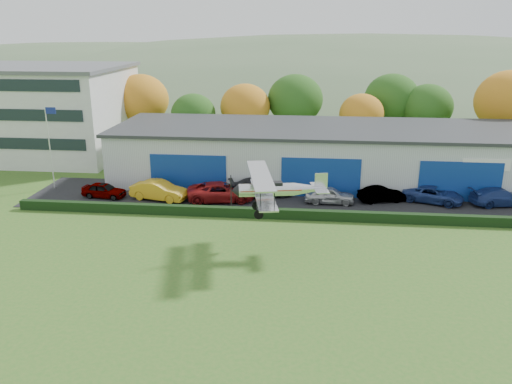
# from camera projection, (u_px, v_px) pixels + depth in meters

# --- Properties ---
(ground) EXTENTS (300.00, 300.00, 0.00)m
(ground) POSITION_uv_depth(u_px,v_px,m) (226.00, 330.00, 26.24)
(ground) COLOR #306620
(ground) RESTS_ON ground
(apron) EXTENTS (48.00, 9.00, 0.05)m
(apron) POSITION_uv_depth(u_px,v_px,m) (297.00, 200.00, 45.81)
(apron) COLOR black
(apron) RESTS_ON ground
(hedge) EXTENTS (46.00, 0.60, 0.80)m
(hedge) POSITION_uv_depth(u_px,v_px,m) (296.00, 214.00, 41.15)
(hedge) COLOR black
(hedge) RESTS_ON ground
(hangar) EXTENTS (40.60, 12.60, 5.30)m
(hangar) POSITION_uv_depth(u_px,v_px,m) (320.00, 153.00, 51.41)
(hangar) COLOR #B2B7BC
(hangar) RESTS_ON ground
(office_block) EXTENTS (20.60, 15.60, 10.40)m
(office_block) POSITION_uv_depth(u_px,v_px,m) (37.00, 111.00, 60.56)
(office_block) COLOR silver
(office_block) RESTS_ON ground
(flagpole) EXTENTS (1.05, 0.10, 8.00)m
(flagpole) POSITION_uv_depth(u_px,v_px,m) (50.00, 139.00, 47.57)
(flagpole) COLOR silver
(flagpole) RESTS_ON ground
(tree_belt) EXTENTS (75.70, 13.22, 10.12)m
(tree_belt) POSITION_uv_depth(u_px,v_px,m) (285.00, 104.00, 62.89)
(tree_belt) COLOR #3D2614
(tree_belt) RESTS_ON ground
(distant_hills) EXTENTS (430.00, 196.00, 56.00)m
(distant_hills) POSITION_uv_depth(u_px,v_px,m) (284.00, 118.00, 163.21)
(distant_hills) COLOR #4C6642
(distant_hills) RESTS_ON ground
(car_0) EXTENTS (4.08, 2.03, 1.33)m
(car_0) POSITION_uv_depth(u_px,v_px,m) (104.00, 190.00, 46.15)
(car_0) COLOR gray
(car_0) RESTS_ON apron
(car_1) EXTENTS (5.36, 2.90, 1.68)m
(car_1) POSITION_uv_depth(u_px,v_px,m) (159.00, 190.00, 45.50)
(car_1) COLOR gold
(car_1) RESTS_ON apron
(car_2) EXTENTS (6.29, 3.75, 1.64)m
(car_2) POSITION_uv_depth(u_px,v_px,m) (221.00, 192.00, 45.20)
(car_2) COLOR maroon
(car_2) RESTS_ON apron
(car_3) EXTENTS (6.14, 3.92, 1.66)m
(car_3) POSITION_uv_depth(u_px,v_px,m) (261.00, 187.00, 46.42)
(car_3) COLOR black
(car_3) RESTS_ON apron
(car_4) EXTENTS (4.30, 1.75, 1.46)m
(car_4) POSITION_uv_depth(u_px,v_px,m) (330.00, 195.00, 44.62)
(car_4) COLOR silver
(car_4) RESTS_ON apron
(car_5) EXTENTS (4.28, 2.45, 1.33)m
(car_5) POSITION_uv_depth(u_px,v_px,m) (382.00, 194.00, 45.02)
(car_5) COLOR gray
(car_5) RESTS_ON apron
(car_6) EXTENTS (5.56, 3.97, 1.41)m
(car_6) POSITION_uv_depth(u_px,v_px,m) (433.00, 194.00, 44.85)
(car_6) COLOR navy
(car_6) RESTS_ON apron
(car_7) EXTENTS (5.39, 2.99, 1.48)m
(car_7) POSITION_uv_depth(u_px,v_px,m) (500.00, 197.00, 44.11)
(car_7) COLOR navy
(car_7) RESTS_ON apron
(biplane) EXTENTS (6.57, 7.50, 2.79)m
(biplane) POSITION_uv_depth(u_px,v_px,m) (275.00, 188.00, 34.46)
(biplane) COLOR silver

